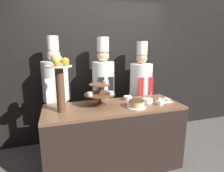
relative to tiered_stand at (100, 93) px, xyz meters
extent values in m
cube|color=black|center=(0.18, 0.91, 0.30)|extent=(10.00, 0.06, 2.80)
cube|color=black|center=(0.18, -0.07, -0.66)|extent=(1.84, 0.68, 0.88)
cube|color=brown|center=(0.18, -0.07, -0.20)|extent=(1.84, 0.68, 0.03)
cylinder|color=brown|center=(0.00, 0.00, -0.17)|extent=(0.19, 0.19, 0.02)
cylinder|color=brown|center=(0.00, 0.00, -0.03)|extent=(0.04, 0.04, 0.30)
cylinder|color=brown|center=(0.00, 0.00, -0.02)|extent=(0.41, 0.41, 0.02)
cylinder|color=brown|center=(0.00, 0.00, 0.11)|extent=(0.27, 0.27, 0.02)
cylinder|color=silver|center=(0.13, -0.09, 0.01)|extent=(0.07, 0.07, 0.04)
cylinder|color=red|center=(0.13, -0.09, 0.00)|extent=(0.06, 0.06, 0.03)
cylinder|color=silver|center=(0.01, 0.16, 0.01)|extent=(0.07, 0.07, 0.04)
cylinder|color=gold|center=(0.01, 0.16, 0.00)|extent=(0.06, 0.06, 0.03)
cylinder|color=silver|center=(-0.15, -0.07, 0.01)|extent=(0.07, 0.07, 0.04)
cylinder|color=green|center=(-0.15, -0.07, 0.00)|extent=(0.06, 0.06, 0.03)
cylinder|color=white|center=(0.09, 0.01, 0.14)|extent=(0.07, 0.07, 0.04)
cylinder|color=brown|center=(-0.50, -0.09, 0.09)|extent=(0.10, 0.10, 0.55)
cylinder|color=white|center=(-0.50, -0.09, 0.37)|extent=(0.30, 0.30, 0.01)
sphere|color=orange|center=(-0.43, -0.08, 0.43)|extent=(0.09, 0.09, 0.09)
sphere|color=#ADC160|center=(-0.52, -0.02, 0.45)|extent=(0.13, 0.13, 0.13)
sphere|color=orange|center=(-0.52, -0.16, 0.42)|extent=(0.07, 0.07, 0.07)
cylinder|color=white|center=(0.44, -0.22, -0.17)|extent=(0.26, 0.26, 0.01)
cylinder|color=#E0BC89|center=(0.44, -0.22, -0.13)|extent=(0.21, 0.21, 0.08)
cylinder|color=#472819|center=(0.44, -0.22, -0.09)|extent=(0.20, 0.20, 0.01)
cylinder|color=white|center=(0.78, -0.23, -0.15)|extent=(0.07, 0.07, 0.06)
cube|color=white|center=(0.92, -0.12, -0.18)|extent=(0.22, 0.16, 0.01)
cube|color=silver|center=(0.87, -0.15, -0.15)|extent=(0.04, 0.04, 0.04)
cube|color=silver|center=(0.97, -0.15, -0.15)|extent=(0.04, 0.04, 0.04)
cube|color=silver|center=(0.87, -0.08, -0.15)|extent=(0.04, 0.04, 0.04)
cube|color=silver|center=(0.97, -0.08, -0.15)|extent=(0.04, 0.04, 0.04)
cylinder|color=white|center=(0.66, -0.10, -0.15)|extent=(0.13, 0.13, 0.06)
cylinder|color=#BCBCC1|center=(0.70, -0.10, -0.07)|extent=(0.05, 0.01, 0.11)
cylinder|color=white|center=(0.45, 0.12, -0.15)|extent=(0.12, 0.12, 0.06)
cylinder|color=#BCBCC1|center=(0.49, 0.12, -0.07)|extent=(0.05, 0.01, 0.11)
cube|color=#28282D|center=(-0.56, 0.54, -0.65)|extent=(0.29, 0.16, 0.89)
cylinder|color=white|center=(-0.56, 0.54, 0.09)|extent=(0.39, 0.39, 0.60)
cube|color=white|center=(-0.56, 0.36, -0.03)|extent=(0.27, 0.01, 0.38)
sphere|color=#DBB28E|center=(-0.56, 0.54, 0.48)|extent=(0.19, 0.19, 0.19)
cylinder|color=white|center=(-0.56, 0.54, 0.65)|extent=(0.17, 0.17, 0.21)
cube|color=#28282D|center=(0.19, 0.54, -0.66)|extent=(0.27, 0.15, 0.88)
cylinder|color=white|center=(0.19, 0.54, 0.07)|extent=(0.36, 0.36, 0.58)
cube|color=black|center=(0.19, 0.37, -0.04)|extent=(0.25, 0.01, 0.37)
sphere|color=#DBB28E|center=(0.19, 0.54, 0.46)|extent=(0.19, 0.19, 0.19)
cylinder|color=white|center=(0.19, 0.54, 0.63)|extent=(0.19, 0.19, 0.23)
cube|color=black|center=(0.87, 0.54, -0.67)|extent=(0.29, 0.16, 0.86)
cylinder|color=white|center=(0.87, 0.54, 0.04)|extent=(0.39, 0.39, 0.54)
cube|color=red|center=(0.87, 0.36, -0.07)|extent=(0.27, 0.01, 0.35)
sphere|color=tan|center=(0.87, 0.54, 0.41)|extent=(0.19, 0.19, 0.19)
cylinder|color=white|center=(0.87, 0.54, 0.58)|extent=(0.18, 0.18, 0.22)
camera|label=1|loc=(-0.51, -2.20, 0.59)|focal=28.00mm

